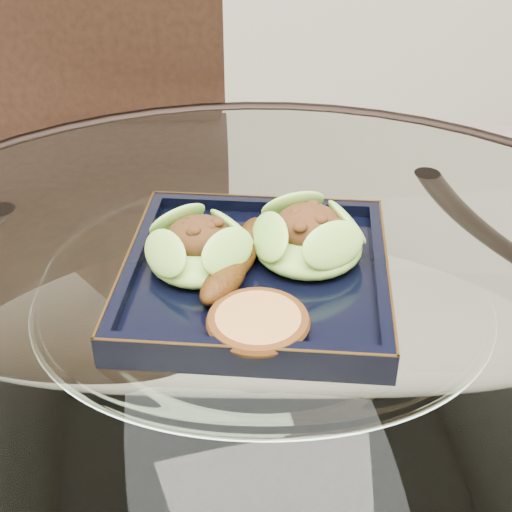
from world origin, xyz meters
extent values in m
cylinder|color=white|center=(0.00, 0.00, 0.76)|extent=(1.10, 1.10, 0.01)
torus|color=black|center=(0.00, 0.00, 0.76)|extent=(1.13, 1.13, 0.02)
cylinder|color=black|center=(0.28, 0.28, 0.38)|extent=(0.04, 0.04, 0.75)
cylinder|color=black|center=(-0.28, 0.28, 0.38)|extent=(0.04, 0.04, 0.75)
cube|color=black|center=(-0.17, 0.46, 0.48)|extent=(0.47, 0.47, 0.04)
cube|color=black|center=(-0.15, 0.65, 0.76)|extent=(0.41, 0.07, 0.47)
cylinder|color=black|center=(-0.38, 0.29, 0.23)|extent=(0.03, 0.03, 0.46)
cylinder|color=black|center=(-0.01, 0.25, 0.23)|extent=(0.03, 0.03, 0.46)
cylinder|color=black|center=(-0.34, 0.66, 0.23)|extent=(0.03, 0.03, 0.46)
cylinder|color=black|center=(0.03, 0.62, 0.23)|extent=(0.03, 0.03, 0.46)
cube|color=black|center=(0.00, 0.06, 0.77)|extent=(0.33, 0.33, 0.02)
ellipsoid|color=#61AC32|center=(-0.05, 0.08, 0.80)|extent=(0.12, 0.12, 0.04)
ellipsoid|color=#65A830|center=(0.06, 0.08, 0.80)|extent=(0.13, 0.13, 0.04)
ellipsoid|color=#5B2F09|center=(-0.01, 0.06, 0.80)|extent=(0.10, 0.15, 0.03)
cylinder|color=#C97C43|center=(-0.01, -0.03, 0.79)|extent=(0.10, 0.10, 0.02)
camera|label=1|loc=(-0.10, -0.53, 1.21)|focal=50.00mm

